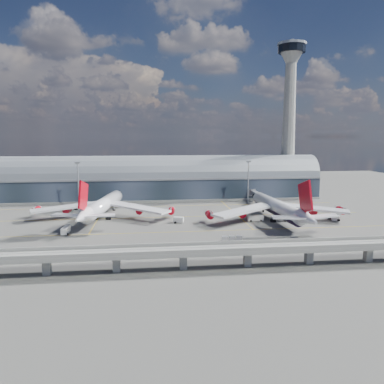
{
  "coord_description": "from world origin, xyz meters",
  "views": [
    {
      "loc": [
        -10.25,
        -163.94,
        39.97
      ],
      "look_at": [
        10.4,
        10.0,
        14.0
      ],
      "focal_mm": 35.0,
      "sensor_mm": 36.0,
      "label": 1
    }
  ],
  "objects": [
    {
      "name": "ground",
      "position": [
        0.0,
        0.0,
        0.0
      ],
      "size": [
        500.0,
        500.0,
        0.0
      ],
      "primitive_type": "plane",
      "color": "#474744",
      "rests_on": "ground"
    },
    {
      "name": "taxi_lines",
      "position": [
        0.0,
        22.11,
        0.01
      ],
      "size": [
        200.0,
        80.12,
        0.01
      ],
      "color": "gold",
      "rests_on": "ground"
    },
    {
      "name": "terminal",
      "position": [
        0.0,
        77.99,
        11.34
      ],
      "size": [
        200.0,
        30.0,
        28.0
      ],
      "color": "#202B36",
      "rests_on": "ground"
    },
    {
      "name": "control_tower",
      "position": [
        85.0,
        83.0,
        51.64
      ],
      "size": [
        19.0,
        19.0,
        103.0
      ],
      "color": "gray",
      "rests_on": "ground"
    },
    {
      "name": "guideway",
      "position": [
        -0.0,
        -55.0,
        5.29
      ],
      "size": [
        220.0,
        8.5,
        7.2
      ],
      "color": "gray",
      "rests_on": "ground"
    },
    {
      "name": "floodlight_mast_left",
      "position": [
        -50.0,
        55.0,
        13.63
      ],
      "size": [
        3.0,
        0.7,
        25.7
      ],
      "color": "gray",
      "rests_on": "ground"
    },
    {
      "name": "floodlight_mast_right",
      "position": [
        50.0,
        55.0,
        13.63
      ],
      "size": [
        3.0,
        0.7,
        25.7
      ],
      "color": "gray",
      "rests_on": "ground"
    },
    {
      "name": "airliner_left",
      "position": [
        -32.78,
        19.97,
        6.51
      ],
      "size": [
        70.92,
        74.62,
        22.77
      ],
      "rotation": [
        0.0,
        0.0,
        -0.15
      ],
      "color": "white",
      "rests_on": "ground"
    },
    {
      "name": "airliner_right",
      "position": [
        51.64,
        5.64,
        6.06
      ],
      "size": [
        70.46,
        73.64,
        23.37
      ],
      "rotation": [
        0.0,
        0.0,
        0.04
      ],
      "color": "white",
      "rests_on": "ground"
    },
    {
      "name": "jet_bridge_left",
      "position": [
        -28.91,
        53.12,
        5.18
      ],
      "size": [
        4.4,
        28.0,
        7.25
      ],
      "color": "gray",
      "rests_on": "ground"
    },
    {
      "name": "jet_bridge_right",
      "position": [
        55.06,
        51.18,
        5.18
      ],
      "size": [
        4.4,
        32.0,
        7.25
      ],
      "color": "gray",
      "rests_on": "ground"
    },
    {
      "name": "service_truck_0",
      "position": [
        -44.49,
        -7.81,
        1.52
      ],
      "size": [
        2.8,
        7.2,
        2.94
      ],
      "rotation": [
        0.0,
        0.0,
        -0.05
      ],
      "color": "silver",
      "rests_on": "ground"
    },
    {
      "name": "service_truck_1",
      "position": [
        3.63,
        6.75,
        1.4
      ],
      "size": [
        5.23,
        3.66,
        2.77
      ],
      "rotation": [
        0.0,
        0.0,
        1.23
      ],
      "color": "silver",
      "rests_on": "ground"
    },
    {
      "name": "service_truck_2",
      "position": [
        40.51,
        6.16,
        1.45
      ],
      "size": [
        7.7,
        2.49,
        2.78
      ],
      "rotation": [
        0.0,
        0.0,
        1.55
      ],
      "color": "silver",
      "rests_on": "ground"
    },
    {
      "name": "service_truck_3",
      "position": [
        78.67,
        3.37,
        1.51
      ],
      "size": [
        4.38,
        6.54,
        2.95
      ],
      "rotation": [
        0.0,
        0.0,
        -0.37
      ],
      "color": "silver",
      "rests_on": "ground"
    },
    {
      "name": "service_truck_4",
      "position": [
        54.54,
        46.46,
        1.56
      ],
      "size": [
        2.83,
        5.43,
        3.1
      ],
      "rotation": [
        0.0,
        0.0,
        -0.04
      ],
      "color": "silver",
      "rests_on": "ground"
    },
    {
      "name": "service_truck_5",
      "position": [
        -48.9,
        46.48,
        1.4
      ],
      "size": [
        4.48,
        6.05,
        2.74
      ],
      "rotation": [
        0.0,
        0.0,
        0.46
      ],
      "color": "silver",
      "rests_on": "ground"
    },
    {
      "name": "cargo_train_0",
      "position": [
        -38.33,
        -39.44,
        0.81
      ],
      "size": [
        4.56,
        1.46,
        1.55
      ],
      "rotation": [
        0.0,
        0.0,
        1.57
      ],
      "color": "gray",
      "rests_on": "ground"
    },
    {
      "name": "cargo_train_1",
      "position": [
        57.34,
        -42.35,
        0.89
      ],
      "size": [
        7.68,
        1.71,
        1.71
      ],
      "rotation": [
        0.0,
        0.0,
        1.58
      ],
      "color": "gray",
      "rests_on": "ground"
    },
    {
      "name": "cargo_train_2",
      "position": [
        21.66,
        -26.44,
        0.98
      ],
      "size": [
        8.53,
        2.35,
        1.89
      ],
      "rotation": [
        0.0,
        0.0,
        1.5
      ],
      "color": "gray",
      "rests_on": "ground"
    }
  ]
}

